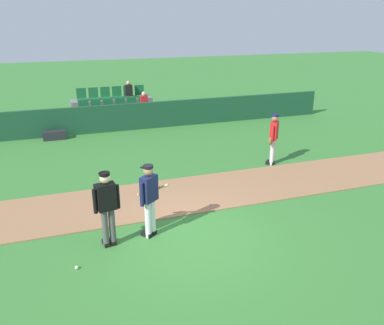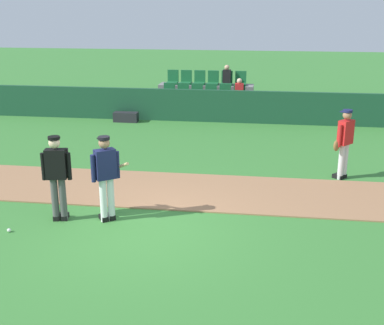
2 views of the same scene
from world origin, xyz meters
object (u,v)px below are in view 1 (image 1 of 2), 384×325
object	(u,v)px
umpire_home_plate	(107,205)
baseball	(77,268)
runner_red_jersey	(273,137)
equipment_bag	(54,135)
batter_navy_jersey	(149,198)

from	to	relation	value
umpire_home_plate	baseball	bearing A→B (deg)	-137.55
runner_red_jersey	equipment_bag	size ratio (longest dim) A/B	1.96
equipment_bag	runner_red_jersey	bearing A→B (deg)	-37.78
runner_red_jersey	baseball	size ratio (longest dim) A/B	23.78
umpire_home_plate	baseball	xyz separation A→B (m)	(-0.76, -0.70, -0.96)
batter_navy_jersey	runner_red_jersey	size ratio (longest dim) A/B	1.00
umpire_home_plate	equipment_bag	world-z (taller)	umpire_home_plate
batter_navy_jersey	baseball	distance (m)	2.13
batter_navy_jersey	equipment_bag	bearing A→B (deg)	102.91
batter_navy_jersey	runner_red_jersey	distance (m)	6.03
batter_navy_jersey	baseball	size ratio (longest dim) A/B	23.78
batter_navy_jersey	equipment_bag	xyz separation A→B (m)	(-2.01, 8.76, -0.79)
batter_navy_jersey	baseball	world-z (taller)	batter_navy_jersey
batter_navy_jersey	runner_red_jersey	bearing A→B (deg)	33.18
runner_red_jersey	baseball	xyz separation A→B (m)	(-6.78, -4.11, -0.93)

